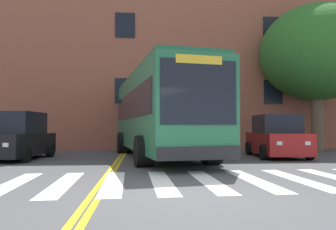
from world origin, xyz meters
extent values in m
plane|color=#4C4C4F|center=(0.00, 0.00, 0.00)|extent=(120.00, 120.00, 0.00)
cube|color=white|center=(-3.72, 1.55, 0.00)|extent=(0.58, 3.46, 0.01)
cube|color=white|center=(-2.61, 1.58, 0.00)|extent=(0.58, 3.46, 0.01)
cube|color=white|center=(-1.49, 1.62, 0.00)|extent=(0.58, 3.46, 0.01)
cube|color=white|center=(-0.37, 1.65, 0.00)|extent=(0.58, 3.46, 0.01)
cube|color=white|center=(0.75, 1.69, 0.00)|extent=(0.58, 3.46, 0.01)
cube|color=white|center=(1.86, 1.72, 0.00)|extent=(0.58, 3.46, 0.01)
cube|color=white|center=(2.98, 1.75, 0.00)|extent=(0.58, 3.46, 0.01)
cube|color=gold|center=(-1.78, 15.69, 0.00)|extent=(0.12, 36.00, 0.01)
cube|color=gold|center=(-1.62, 15.69, 0.00)|extent=(0.12, 36.00, 0.01)
cube|color=#28704C|center=(-0.17, 8.04, 1.88)|extent=(4.18, 10.95, 2.98)
cube|color=black|center=(1.04, 8.25, 2.18)|extent=(1.67, 9.71, 1.07)
cube|color=black|center=(-1.38, 7.84, 2.18)|extent=(1.67, 9.71, 1.07)
cube|color=black|center=(0.72, 2.76, 2.24)|extent=(2.16, 0.39, 1.79)
cube|color=yellow|center=(0.72, 2.75, 3.13)|extent=(1.32, 0.25, 0.24)
cube|color=#232326|center=(0.73, 2.73, 0.57)|extent=(2.37, 0.50, 0.36)
cube|color=#246444|center=(-0.17, 8.04, 3.45)|extent=(3.97, 10.51, 0.16)
cylinder|color=black|center=(1.52, 4.97, 0.51)|extent=(0.72, 1.09, 1.01)
cylinder|color=black|center=(-0.76, 4.58, 0.51)|extent=(0.72, 1.09, 1.01)
cylinder|color=black|center=(0.57, 10.61, 0.51)|extent=(0.72, 1.09, 1.01)
cylinder|color=black|center=(-1.72, 10.22, 0.51)|extent=(0.72, 1.09, 1.01)
cube|color=black|center=(-5.74, 7.40, 0.59)|extent=(2.07, 3.84, 0.85)
cube|color=black|center=(-5.73, 7.44, 1.45)|extent=(1.72, 2.18, 0.86)
cube|color=white|center=(-5.44, 5.50, 0.67)|extent=(0.20, 0.06, 0.14)
cylinder|color=black|center=(-5.01, 6.17, 0.30)|extent=(0.28, 0.62, 0.60)
cylinder|color=black|center=(-4.75, 8.44, 0.30)|extent=(0.28, 0.62, 0.60)
cylinder|color=black|center=(-6.47, 8.63, 0.30)|extent=(0.28, 0.62, 0.60)
cube|color=#AD1E1E|center=(4.90, 7.50, 0.59)|extent=(2.03, 3.78, 0.86)
cube|color=black|center=(4.91, 7.54, 1.41)|extent=(1.73, 2.13, 0.77)
cube|color=white|center=(5.28, 5.62, 0.68)|extent=(0.20, 0.06, 0.14)
cube|color=white|center=(4.24, 5.70, 0.68)|extent=(0.20, 0.06, 0.14)
cylinder|color=black|center=(5.71, 6.30, 0.30)|extent=(0.27, 0.62, 0.60)
cylinder|color=black|center=(3.92, 6.44, 0.30)|extent=(0.27, 0.62, 0.60)
cylinder|color=black|center=(5.89, 8.56, 0.30)|extent=(0.27, 0.62, 0.60)
cylinder|color=black|center=(4.10, 8.70, 0.30)|extent=(0.27, 0.62, 0.60)
cube|color=#236B70|center=(1.12, 16.95, 0.65)|extent=(2.36, 4.53, 0.94)
cube|color=black|center=(1.10, 17.08, 1.46)|extent=(1.89, 2.28, 0.68)
cube|color=white|center=(1.94, 14.85, 0.75)|extent=(0.20, 0.07, 0.14)
cube|color=white|center=(0.87, 14.71, 0.75)|extent=(0.20, 0.07, 0.14)
cylinder|color=black|center=(2.21, 15.74, 0.33)|extent=(0.31, 0.68, 0.66)
cylinder|color=black|center=(0.38, 15.49, 0.33)|extent=(0.31, 0.68, 0.66)
cylinder|color=black|center=(1.86, 18.40, 0.33)|extent=(0.31, 0.68, 0.66)
cylinder|color=black|center=(0.02, 18.16, 0.33)|extent=(0.31, 0.68, 0.66)
cylinder|color=brown|center=(8.62, 10.88, 1.56)|extent=(0.66, 0.66, 3.11)
ellipsoid|color=#2D6B28|center=(8.62, 10.88, 5.31)|extent=(8.42, 8.39, 5.18)
cube|color=#9E5642|center=(-1.78, 16.09, 6.60)|extent=(42.63, 7.64, 13.20)
cube|color=black|center=(-1.78, 12.24, 3.30)|extent=(1.10, 0.06, 1.40)
cube|color=black|center=(6.75, 12.24, 3.30)|extent=(1.10, 0.06, 1.40)
cube|color=black|center=(-1.78, 12.24, 7.00)|extent=(1.10, 0.06, 1.40)
cube|color=black|center=(6.75, 12.24, 7.00)|extent=(1.10, 0.06, 1.40)
camera|label=1|loc=(-0.85, -6.03, 1.28)|focal=35.00mm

